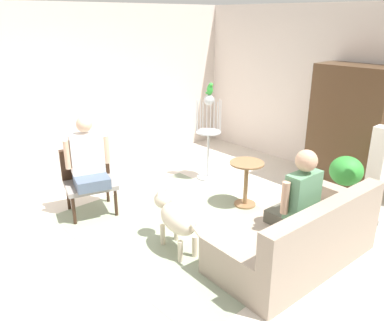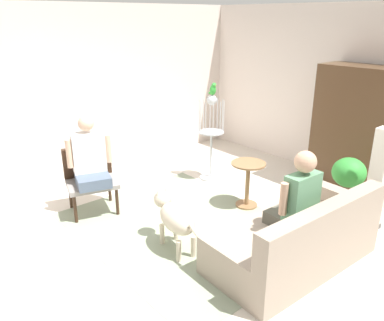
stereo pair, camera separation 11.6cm
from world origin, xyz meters
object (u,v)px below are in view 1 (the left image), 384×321
at_px(dog, 176,217).
at_px(armoire_cabinet, 349,129).
at_px(person_on_couch, 299,196).
at_px(column_lamp, 375,179).
at_px(round_end_table, 246,179).
at_px(person_on_armchair, 88,159).
at_px(potted_plant, 346,176).
at_px(parrot, 210,89).
at_px(couch, 299,238).
at_px(armchair, 88,175).
at_px(bird_cage_stand, 208,137).

relative_size(dog, armoire_cabinet, 0.49).
relative_size(person_on_couch, column_lamp, 0.66).
bearing_deg(dog, column_lamp, 59.96).
height_order(round_end_table, column_lamp, column_lamp).
bearing_deg(round_end_table, column_lamp, 26.86).
bearing_deg(person_on_armchair, potted_plant, 48.99).
distance_m(person_on_armchair, column_lamp, 3.62).
relative_size(parrot, column_lamp, 0.15).
height_order(couch, round_end_table, couch).
bearing_deg(parrot, armoire_cabinet, 39.19).
bearing_deg(couch, armchair, -158.27).
distance_m(couch, dog, 1.36).
bearing_deg(parrot, round_end_table, -16.65).
height_order(dog, potted_plant, potted_plant).
xyz_separation_m(person_on_couch, armoire_cabinet, (-0.64, 2.30, 0.15)).
height_order(armchair, armoire_cabinet, armoire_cabinet).
relative_size(person_on_couch, dog, 0.95).
relative_size(couch, person_on_armchair, 2.14).
xyz_separation_m(armchair, potted_plant, (2.37, 2.53, 0.00)).
bearing_deg(bird_cage_stand, person_on_armchair, -94.57).
xyz_separation_m(person_on_couch, parrot, (-2.28, 0.96, 0.69)).
bearing_deg(round_end_table, armoire_cabinet, 70.37).
bearing_deg(person_on_armchair, armoire_cabinet, 61.57).
bearing_deg(dog, couch, 36.88).
bearing_deg(couch, potted_plant, 100.29).
distance_m(dog, parrot, 2.39).
bearing_deg(parrot, couch, -21.92).
xyz_separation_m(person_on_armchair, parrot, (0.18, 2.03, 0.68)).
bearing_deg(round_end_table, dog, -82.64).
relative_size(person_on_armchair, dog, 0.98).
bearing_deg(column_lamp, armchair, -139.47).
xyz_separation_m(person_on_armchair, column_lamp, (2.67, 2.44, -0.15)).
height_order(couch, parrot, parrot).
height_order(armchair, potted_plant, armchair).
bearing_deg(bird_cage_stand, round_end_table, -16.35).
bearing_deg(person_on_couch, column_lamp, 81.64).
distance_m(couch, parrot, 2.77).
relative_size(person_on_couch, round_end_table, 1.33).
bearing_deg(armoire_cabinet, couch, -73.34).
height_order(person_on_armchair, column_lamp, person_on_armchair).
bearing_deg(person_on_armchair, column_lamp, 42.46).
relative_size(couch, armoire_cabinet, 1.02).
height_order(person_on_couch, column_lamp, column_lamp).
relative_size(bird_cage_stand, column_lamp, 1.06).
bearing_deg(person_on_couch, potted_plant, 98.75).
xyz_separation_m(bird_cage_stand, column_lamp, (2.51, 0.41, -0.06)).
bearing_deg(potted_plant, dog, -109.63).
height_order(couch, column_lamp, column_lamp).
relative_size(armchair, potted_plant, 1.10).
distance_m(person_on_couch, armoire_cabinet, 2.39).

